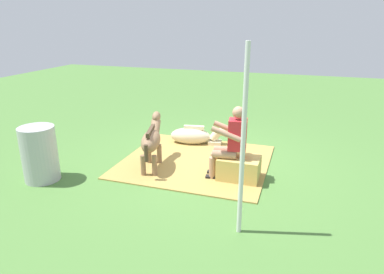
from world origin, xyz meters
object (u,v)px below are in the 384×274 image
(pony_standing, at_px, (152,139))
(pony_lying, at_px, (195,136))
(tent_pole_left, at_px, (243,145))
(person_seated, at_px, (231,140))
(hay_bale, at_px, (239,168))
(water_barrel, at_px, (40,154))

(pony_standing, distance_m, pony_lying, 1.55)
(pony_standing, xyz_separation_m, tent_pole_left, (-1.91, 1.52, 0.65))
(person_seated, xyz_separation_m, tent_pole_left, (-0.46, 1.53, 0.51))
(hay_bale, height_order, water_barrel, water_barrel)
(pony_standing, bearing_deg, tent_pole_left, 141.55)
(hay_bale, xyz_separation_m, pony_lying, (1.25, -1.44, -0.01))
(pony_lying, distance_m, water_barrel, 3.19)
(hay_bale, distance_m, person_seated, 0.52)
(pony_lying, bearing_deg, water_barrel, 52.36)
(pony_lying, bearing_deg, tent_pole_left, 117.55)
(water_barrel, bearing_deg, pony_lying, -127.64)
(hay_bale, relative_size, pony_lying, 0.51)
(water_barrel, distance_m, tent_pole_left, 3.61)
(person_seated, bearing_deg, pony_lying, -53.01)
(water_barrel, bearing_deg, tent_pole_left, 172.38)
(person_seated, bearing_deg, hay_bale, -174.68)
(person_seated, distance_m, pony_lying, 1.89)
(hay_bale, distance_m, water_barrel, 3.38)
(pony_standing, height_order, tent_pole_left, tent_pole_left)
(hay_bale, height_order, person_seated, person_seated)
(person_seated, bearing_deg, water_barrel, 19.27)
(hay_bale, relative_size, pony_standing, 0.53)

